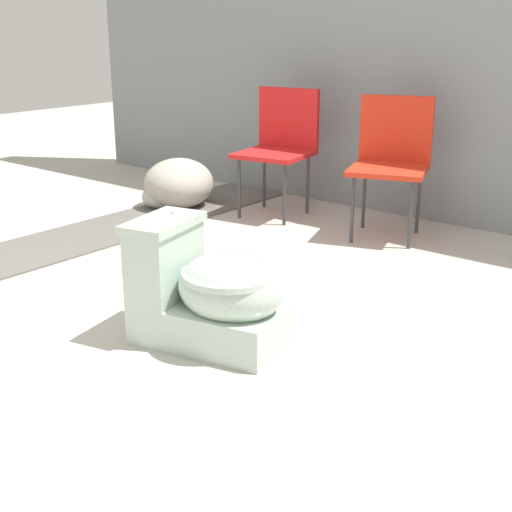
# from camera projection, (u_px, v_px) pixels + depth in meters

# --- Properties ---
(ground_plane) EXTENTS (14.00, 14.00, 0.00)m
(ground_plane) POSITION_uv_depth(u_px,v_px,m) (124.00, 340.00, 2.97)
(ground_plane) COLOR #B7B2A8
(gravel_strip) EXTENTS (0.56, 8.00, 0.01)m
(gravel_strip) POSITION_uv_depth(u_px,v_px,m) (40.00, 249.00, 4.12)
(gravel_strip) COLOR #605B56
(gravel_strip) RESTS_ON ground
(building_wall) EXTENTS (7.00, 0.20, 2.60)m
(building_wall) POSITION_uv_depth(u_px,v_px,m) (508.00, 14.00, 4.18)
(building_wall) COLOR gray
(building_wall) RESTS_ON ground
(toilet) EXTENTS (0.70, 0.50, 0.52)m
(toilet) POSITION_uv_depth(u_px,v_px,m) (210.00, 293.00, 2.88)
(toilet) COLOR #B2C6B7
(toilet) RESTS_ON ground
(folding_chair_left) EXTENTS (0.50, 0.50, 0.83)m
(folding_chair_left) POSITION_uv_depth(u_px,v_px,m) (281.00, 138.00, 4.77)
(folding_chair_left) COLOR red
(folding_chair_left) RESTS_ON ground
(folding_chair_middle) EXTENTS (0.56, 0.56, 0.83)m
(folding_chair_middle) POSITION_uv_depth(u_px,v_px,m) (392.00, 152.00, 4.29)
(folding_chair_middle) COLOR red
(folding_chair_middle) RESTS_ON ground
(boulder_near) EXTENTS (0.56, 0.57, 0.35)m
(boulder_near) POSITION_uv_depth(u_px,v_px,m) (179.00, 183.00, 5.00)
(boulder_near) COLOR #ADA899
(boulder_near) RESTS_ON ground
(boulder_far) EXTENTS (0.36, 0.39, 0.18)m
(boulder_far) POSITION_uv_depth(u_px,v_px,m) (164.00, 196.00, 5.00)
(boulder_far) COLOR #B7B2AD
(boulder_far) RESTS_ON ground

